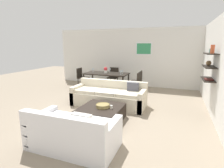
{
  "coord_description": "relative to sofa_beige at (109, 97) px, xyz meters",
  "views": [
    {
      "loc": [
        2.08,
        -4.82,
        1.91
      ],
      "look_at": [
        0.19,
        0.2,
        0.75
      ],
      "focal_mm": 28.54,
      "sensor_mm": 36.0,
      "label": 1
    }
  ],
  "objects": [
    {
      "name": "candle_jar",
      "position": [
        0.55,
        -1.24,
        0.13
      ],
      "size": [
        0.07,
        0.07,
        0.08
      ],
      "primitive_type": "cylinder",
      "color": "silver",
      "rests_on": "coffee_table"
    },
    {
      "name": "dining_table",
      "position": [
        -0.86,
        1.85,
        0.39
      ],
      "size": [
        1.88,
        0.95,
        0.75
      ],
      "color": "black",
      "rests_on": "ground"
    },
    {
      "name": "dining_chair_right_near",
      "position": [
        0.48,
        1.64,
        0.21
      ],
      "size": [
        0.44,
        0.44,
        0.88
      ],
      "color": "black",
      "rests_on": "ground"
    },
    {
      "name": "right_wall_shelf_unit",
      "position": [
        2.99,
        0.26,
        1.06
      ],
      "size": [
        0.34,
        8.2,
        2.7
      ],
      "color": "silver",
      "rests_on": "ground"
    },
    {
      "name": "dining_chair_right_far",
      "position": [
        0.48,
        2.06,
        0.21
      ],
      "size": [
        0.44,
        0.44,
        0.88
      ],
      "color": "black",
      "rests_on": "ground"
    },
    {
      "name": "back_wall_unit",
      "position": [
        0.26,
        3.19,
        1.06
      ],
      "size": [
        8.4,
        0.09,
        2.7
      ],
      "color": "silver",
      "rests_on": "ground"
    },
    {
      "name": "ground_plane",
      "position": [
        -0.04,
        -0.34,
        -0.29
      ],
      "size": [
        18.0,
        18.0,
        0.0
      ],
      "primitive_type": "plane",
      "color": "gray"
    },
    {
      "name": "decorative_bowl",
      "position": [
        0.32,
        -1.23,
        0.13
      ],
      "size": [
        0.35,
        0.35,
        0.09
      ],
      "color": "#99844C",
      "rests_on": "coffee_table"
    },
    {
      "name": "wine_glass_left_far",
      "position": [
        -1.55,
        1.97,
        0.58
      ],
      "size": [
        0.07,
        0.07,
        0.17
      ],
      "color": "silver",
      "rests_on": "dining_table"
    },
    {
      "name": "loveseat_white",
      "position": [
        0.27,
        -2.54,
        0.0
      ],
      "size": [
        1.66,
        0.9,
        0.78
      ],
      "color": "white",
      "rests_on": "ground"
    },
    {
      "name": "dining_chair_head",
      "position": [
        -0.86,
        2.73,
        0.21
      ],
      "size": [
        0.44,
        0.44,
        0.88
      ],
      "color": "black",
      "rests_on": "ground"
    },
    {
      "name": "sofa_beige",
      "position": [
        0.0,
        0.0,
        0.0
      ],
      "size": [
        2.35,
        0.9,
        0.78
      ],
      "color": "beige",
      "rests_on": "ground"
    },
    {
      "name": "coffee_table",
      "position": [
        0.26,
        -1.23,
        -0.1
      ],
      "size": [
        1.03,
        1.09,
        0.38
      ],
      "color": "black",
      "rests_on": "ground"
    },
    {
      "name": "centerpiece_vase",
      "position": [
        -0.88,
        1.84,
        0.6
      ],
      "size": [
        0.16,
        0.16,
        0.26
      ],
      "color": "silver",
      "rests_on": "dining_table"
    },
    {
      "name": "wine_glass_right_near",
      "position": [
        -0.17,
        1.73,
        0.57
      ],
      "size": [
        0.06,
        0.06,
        0.16
      ],
      "color": "silver",
      "rests_on": "dining_table"
    },
    {
      "name": "dining_chair_left_far",
      "position": [
        -2.2,
        2.06,
        0.21
      ],
      "size": [
        0.44,
        0.44,
        0.88
      ],
      "color": "black",
      "rests_on": "ground"
    },
    {
      "name": "wine_glass_right_far",
      "position": [
        -0.17,
        1.97,
        0.56
      ],
      "size": [
        0.07,
        0.07,
        0.15
      ],
      "color": "silver",
      "rests_on": "dining_table"
    },
    {
      "name": "wine_glass_head",
      "position": [
        -0.86,
        2.26,
        0.57
      ],
      "size": [
        0.07,
        0.07,
        0.16
      ],
      "color": "silver",
      "rests_on": "dining_table"
    }
  ]
}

